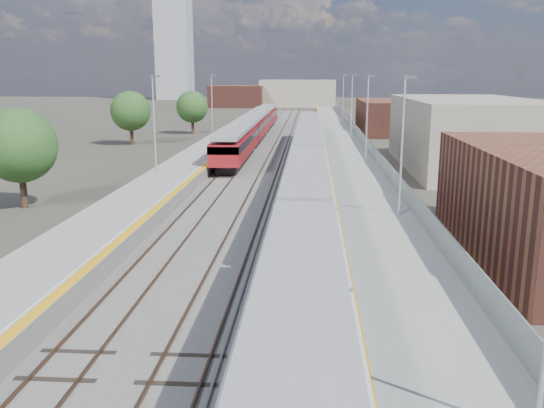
# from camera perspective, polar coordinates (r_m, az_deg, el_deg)

# --- Properties ---
(ground) EXTENTS (320.00, 320.00, 0.00)m
(ground) POSITION_cam_1_polar(r_m,az_deg,el_deg) (59.89, 2.20, 4.51)
(ground) COLOR #47443A
(ground) RESTS_ON ground
(ballast_bed) EXTENTS (10.50, 155.00, 0.06)m
(ballast_bed) POSITION_cam_1_polar(r_m,az_deg,el_deg) (62.46, 0.20, 4.89)
(ballast_bed) COLOR #565451
(ballast_bed) RESTS_ON ground
(tracks) EXTENTS (8.96, 160.00, 0.17)m
(tracks) POSITION_cam_1_polar(r_m,az_deg,el_deg) (64.08, 0.83, 5.16)
(tracks) COLOR #4C3323
(tracks) RESTS_ON ground
(platform_right) EXTENTS (4.70, 155.00, 8.52)m
(platform_right) POSITION_cam_1_polar(r_m,az_deg,el_deg) (62.37, 7.15, 5.25)
(platform_right) COLOR slate
(platform_right) RESTS_ON ground
(platform_left) EXTENTS (4.30, 155.00, 8.52)m
(platform_left) POSITION_cam_1_polar(r_m,az_deg,el_deg) (63.18, -5.99, 5.36)
(platform_left) COLOR slate
(platform_left) RESTS_ON ground
(buildings) EXTENTS (72.00, 185.50, 40.00)m
(buildings) POSITION_cam_1_polar(r_m,az_deg,el_deg) (149.19, -3.89, 13.55)
(buildings) COLOR brown
(buildings) RESTS_ON ground
(green_train) EXTENTS (2.70, 75.38, 2.98)m
(green_train) POSITION_cam_1_polar(r_m,az_deg,el_deg) (42.09, 3.55, 3.87)
(green_train) COLOR black
(green_train) RESTS_ON ground
(red_train) EXTENTS (2.69, 54.54, 3.39)m
(red_train) POSITION_cam_1_polar(r_m,az_deg,el_deg) (74.61, -1.71, 7.70)
(red_train) COLOR black
(red_train) RESTS_ON ground
(tree_a) EXTENTS (4.80, 4.80, 6.51)m
(tree_a) POSITION_cam_1_polar(r_m,az_deg,el_deg) (40.47, -23.77, 5.31)
(tree_a) COLOR #382619
(tree_a) RESTS_ON ground
(tree_b) EXTENTS (4.86, 4.86, 6.59)m
(tree_b) POSITION_cam_1_polar(r_m,az_deg,el_deg) (73.45, -13.85, 8.93)
(tree_b) COLOR #382619
(tree_b) RESTS_ON ground
(tree_c) EXTENTS (4.59, 4.59, 6.22)m
(tree_c) POSITION_cam_1_polar(r_m,az_deg,el_deg) (85.41, -7.92, 9.51)
(tree_c) COLOR #382619
(tree_c) RESTS_ON ground
(tree_d) EXTENTS (4.16, 4.16, 5.64)m
(tree_d) POSITION_cam_1_polar(r_m,az_deg,el_deg) (74.86, 19.27, 8.20)
(tree_d) COLOR #382619
(tree_d) RESTS_ON ground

